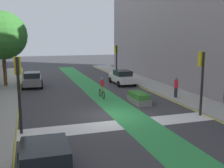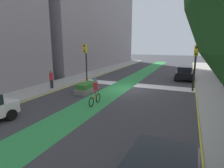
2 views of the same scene
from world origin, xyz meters
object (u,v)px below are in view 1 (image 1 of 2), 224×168
(pedestrian_sidewalk_right_a, at_px, (176,87))
(median_planter, at_px, (139,98))
(cyclist_in_lane, at_px, (102,87))
(street_tree_near, at_px, (2,35))
(traffic_signal_near_right, at_px, (202,71))
(car_grey_left_far, at_px, (32,79))
(car_black_left_near, at_px, (45,164))
(traffic_signal_far_right, at_px, (116,56))
(car_white_right_far, at_px, (122,77))
(traffic_signal_near_left, at_px, (18,80))

(pedestrian_sidewalk_right_a, height_order, median_planter, pedestrian_sidewalk_right_a)
(cyclist_in_lane, height_order, street_tree_near, street_tree_near)
(traffic_signal_near_right, relative_size, cyclist_in_lane, 2.28)
(car_grey_left_far, height_order, car_black_left_near, same)
(traffic_signal_far_right, distance_m, pedestrian_sidewalk_right_a, 11.57)
(median_planter, bearing_deg, cyclist_in_lane, 130.74)
(median_planter, bearing_deg, pedestrian_sidewalk_right_a, 7.04)
(traffic_signal_near_right, relative_size, street_tree_near, 0.55)
(median_planter, bearing_deg, car_white_right_far, 78.98)
(car_grey_left_far, distance_m, pedestrian_sidewalk_right_a, 14.82)
(car_grey_left_far, height_order, cyclist_in_lane, cyclist_in_lane)
(traffic_signal_near_left, relative_size, median_planter, 1.64)
(pedestrian_sidewalk_right_a, bearing_deg, traffic_signal_near_right, -101.92)
(cyclist_in_lane, bearing_deg, street_tree_near, 135.60)
(traffic_signal_near_left, distance_m, street_tree_near, 15.21)
(traffic_signal_near_right, distance_m, car_grey_left_far, 17.69)
(traffic_signal_near_right, xyz_separation_m, pedestrian_sidewalk_right_a, (0.99, 4.68, -1.97))
(cyclist_in_lane, distance_m, pedestrian_sidewalk_right_a, 6.26)
(traffic_signal_far_right, xyz_separation_m, car_grey_left_far, (-9.89, -1.86, -2.15))
(car_white_right_far, bearing_deg, median_planter, -101.02)
(traffic_signal_near_left, height_order, cyclist_in_lane, traffic_signal_near_left)
(street_tree_near, bearing_deg, car_grey_left_far, -17.48)
(street_tree_near, bearing_deg, car_white_right_far, -10.54)
(car_grey_left_far, xyz_separation_m, car_white_right_far, (9.49, -1.42, 0.00))
(car_grey_left_far, bearing_deg, car_black_left_near, -90.05)
(car_grey_left_far, distance_m, street_tree_near, 5.34)
(traffic_signal_far_right, bearing_deg, car_grey_left_far, -169.37)
(traffic_signal_near_right, xyz_separation_m, traffic_signal_far_right, (-0.54, 15.98, -0.02))
(car_white_right_far, bearing_deg, pedestrian_sidewalk_right_a, -76.46)
(street_tree_near, bearing_deg, traffic_signal_near_right, -48.75)
(pedestrian_sidewalk_right_a, bearing_deg, car_black_left_near, -137.59)
(car_black_left_near, bearing_deg, median_planter, 51.86)
(pedestrian_sidewalk_right_a, xyz_separation_m, street_tree_near, (-14.12, 10.29, 4.33))
(cyclist_in_lane, xyz_separation_m, median_planter, (2.28, -2.65, -0.57))
(traffic_signal_near_left, bearing_deg, street_tree_near, 96.74)
(traffic_signal_near_right, height_order, traffic_signal_near_left, traffic_signal_near_right)
(car_grey_left_far, relative_size, cyclist_in_lane, 2.31)
(traffic_signal_near_right, distance_m, traffic_signal_far_right, 15.99)
(traffic_signal_far_right, distance_m, car_grey_left_far, 10.29)
(cyclist_in_lane, bearing_deg, pedestrian_sidewalk_right_a, -20.62)
(median_planter, bearing_deg, car_black_left_near, -128.14)
(car_white_right_far, bearing_deg, street_tree_near, 169.46)
(pedestrian_sidewalk_right_a, bearing_deg, median_planter, -172.96)
(car_grey_left_far, xyz_separation_m, cyclist_in_lane, (5.56, -7.23, 0.17))
(traffic_signal_far_right, xyz_separation_m, median_planter, (-2.05, -11.74, -2.55))
(traffic_signal_far_right, bearing_deg, car_black_left_near, -114.49)
(car_black_left_near, bearing_deg, pedestrian_sidewalk_right_a, 42.41)
(traffic_signal_near_right, height_order, car_grey_left_far, traffic_signal_near_right)
(car_white_right_far, height_order, pedestrian_sidewalk_right_a, pedestrian_sidewalk_right_a)
(cyclist_in_lane, relative_size, median_planter, 0.73)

